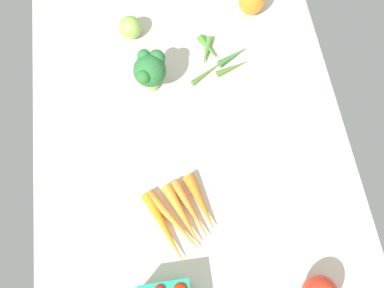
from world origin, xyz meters
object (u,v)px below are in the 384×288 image
at_px(broccoli_head, 150,69).
at_px(carrot_bunch, 183,216).
at_px(okra_pile, 218,57).
at_px(heirloom_tomato_green, 130,27).

bearing_deg(broccoli_head, carrot_bunch, -175.04).
bearing_deg(okra_pile, broccoli_head, 107.24).
height_order(broccoli_head, okra_pile, broccoli_head).
relative_size(carrot_bunch, heirloom_tomato_green, 3.33).
bearing_deg(broccoli_head, heirloom_tomato_green, 13.36).
bearing_deg(heirloom_tomato_green, broccoli_head, -166.64).
distance_m(carrot_bunch, broccoli_head, 0.36).
distance_m(carrot_bunch, heirloom_tomato_green, 0.52).
height_order(broccoli_head, heirloom_tomato_green, broccoli_head).
relative_size(broccoli_head, heirloom_tomato_green, 1.91).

